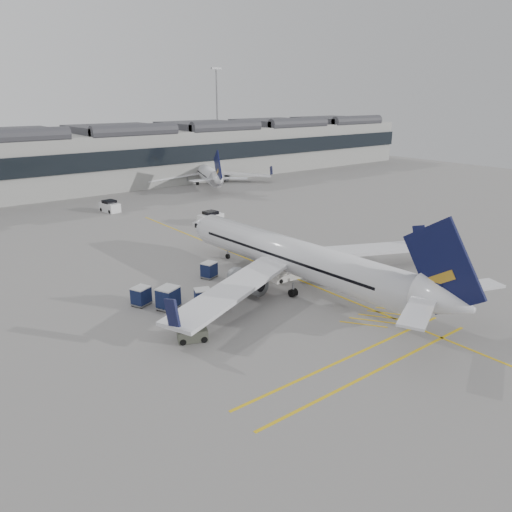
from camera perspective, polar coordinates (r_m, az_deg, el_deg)
ground at (r=43.63m, az=-0.97°, el=-7.14°), size 220.00×220.00×0.00m
terminal at (r=106.88m, az=-25.37°, el=9.60°), size 200.00×20.45×12.40m
apron_markings at (r=56.66m, az=0.97°, el=-1.11°), size 0.25×60.00×0.01m
airliner_main at (r=50.02m, az=4.85°, el=-0.25°), size 34.38×37.62×10.00m
airliner_far at (r=110.60m, az=-5.85°, el=9.53°), size 27.59×30.53×8.55m
belt_loader at (r=52.62m, az=3.55°, el=-1.99°), size 4.95×1.87×2.01m
baggage_cart_a at (r=52.97m, az=-5.39°, el=-1.54°), size 1.97×1.81×1.68m
baggage_cart_b at (r=46.13m, az=-6.13°, el=-4.64°), size 1.87×1.71×1.60m
baggage_cart_c at (r=47.17m, az=-13.00°, el=-4.41°), size 2.05×1.90×1.73m
baggage_cart_d at (r=45.80m, az=-10.00°, el=-4.67°), size 2.44×2.26×2.06m
ramp_agent_a at (r=49.85m, az=-2.84°, el=-2.77°), size 0.73×0.77×1.77m
ramp_agent_b at (r=48.46m, az=0.53°, el=-3.24°), size 1.21×1.20×1.97m
pushback_tug at (r=40.06m, az=-7.29°, el=-8.78°), size 2.68×2.18×1.30m
safety_cone_nose at (r=69.25m, az=-4.71°, el=2.62°), size 0.39×0.39×0.54m
safety_cone_engine at (r=55.10m, az=9.50°, el=-1.67°), size 0.35×0.35×0.48m
service_van_mid at (r=86.52m, az=-16.38°, el=5.45°), size 2.49×4.04×1.94m
service_van_right at (r=75.42m, az=-5.20°, el=4.34°), size 3.90×2.19×1.93m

